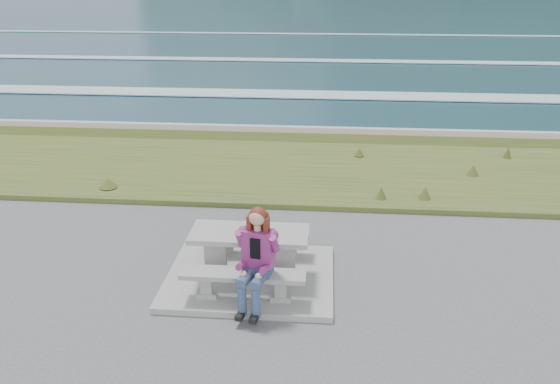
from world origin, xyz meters
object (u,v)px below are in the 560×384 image
Objects in this scene: bench_landward at (243,278)px; seated_woman at (255,273)px; picnic_table at (249,241)px; bench_seaward at (256,235)px.

bench_landward is 0.30m from seated_woman.
picnic_table reaches higher than bench_landward.
picnic_table is at bearing -90.00° from bench_seaward.
picnic_table is 1.00× the size of bench_landward.
seated_woman is (0.19, -1.54, 0.19)m from bench_seaward.
bench_landward is 1.23× the size of seated_woman.
seated_woman is at bearing -77.04° from picnic_table.
picnic_table is 0.74m from bench_landward.
bench_landward is at bearing 156.56° from seated_woman.
picnic_table is 0.74m from bench_seaward.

